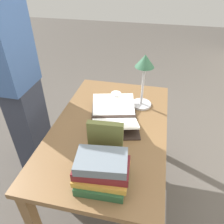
% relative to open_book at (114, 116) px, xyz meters
% --- Properties ---
extents(ground_plane, '(12.00, 12.00, 0.00)m').
position_rel_open_book_xyz_m(ground_plane, '(0.09, -0.01, -0.76)').
color(ground_plane, '#47423D').
extents(reading_desk, '(1.25, 0.77, 0.74)m').
position_rel_open_book_xyz_m(reading_desk, '(0.09, -0.01, -0.13)').
color(reading_desk, brown).
rests_on(reading_desk, ground_plane).
extents(open_book, '(0.53, 0.43, 0.08)m').
position_rel_open_book_xyz_m(open_book, '(0.00, 0.00, 0.00)').
color(open_book, black).
rests_on(open_book, reading_desk).
extents(book_stack_tall, '(0.23, 0.28, 0.18)m').
position_rel_open_book_xyz_m(book_stack_tall, '(0.54, 0.05, 0.06)').
color(book_stack_tall, '#234C2D').
rests_on(book_stack_tall, reading_desk).
extents(book_standing_upright, '(0.05, 0.19, 0.25)m').
position_rel_open_book_xyz_m(book_standing_upright, '(0.37, 0.03, 0.10)').
color(book_standing_upright, brown).
rests_on(book_standing_upright, reading_desk).
extents(reading_lamp, '(0.16, 0.16, 0.41)m').
position_rel_open_book_xyz_m(reading_lamp, '(-0.21, 0.17, 0.27)').
color(reading_lamp, '#ADADB2').
rests_on(reading_lamp, reading_desk).
extents(coffee_mug, '(0.09, 0.09, 0.08)m').
position_rel_open_book_xyz_m(coffee_mug, '(-0.21, -0.03, 0.02)').
color(coffee_mug, white).
rests_on(coffee_mug, reading_desk).
extents(person_reader, '(0.36, 0.22, 1.78)m').
position_rel_open_book_xyz_m(person_reader, '(-0.10, -0.78, 0.12)').
color(person_reader, '#2D3342').
rests_on(person_reader, ground_plane).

